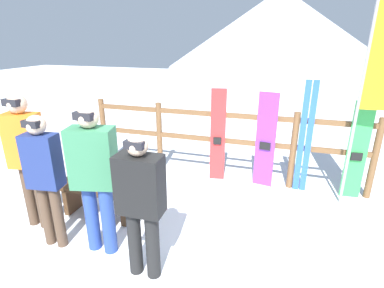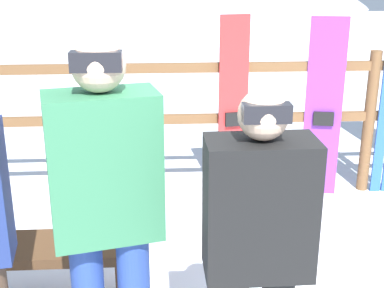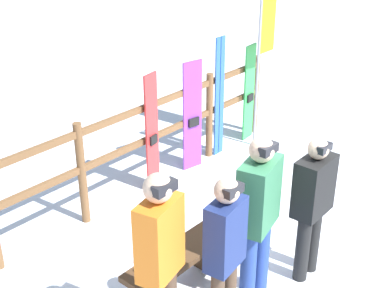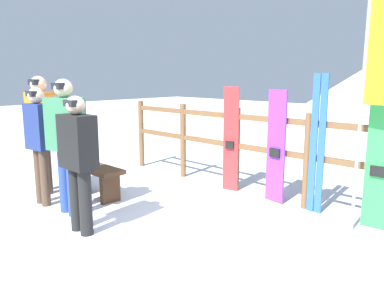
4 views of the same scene
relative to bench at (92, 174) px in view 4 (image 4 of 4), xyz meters
The scene contains 12 objects.
ground_plane 1.47m from the bench, 17.46° to the right, with size 40.00×40.00×0.00m, color white.
fence 2.20m from the bench, 50.88° to the left, with size 4.74×0.10×1.28m.
bench is the anchor object (origin of this frame).
person_black 1.45m from the bench, 36.74° to the right, with size 0.45×0.25×1.54m.
person_orange 1.04m from the bench, 146.88° to the right, with size 0.45×0.31×1.75m.
person_navy 0.93m from the bench, 102.93° to the right, with size 0.40×0.25×1.60m.
person_plaid_green 0.99m from the bench, 54.26° to the right, with size 0.52×0.36×1.72m.
snowboard_red 2.13m from the bench, 51.28° to the left, with size 0.25×0.09×1.59m.
snowboard_purple 2.68m from the bench, 37.85° to the left, with size 0.31×0.10×1.57m.
ski_pair_blue 3.18m from the bench, 31.21° to the left, with size 0.19×0.02×1.78m.
snowboard_green 3.81m from the bench, 25.32° to the left, with size 0.29×0.08×1.52m.
rental_flag 3.99m from the bench, 22.18° to the left, with size 0.40×0.04×3.04m.
Camera 4 is at (3.39, -2.40, 1.75)m, focal length 35.00 mm.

